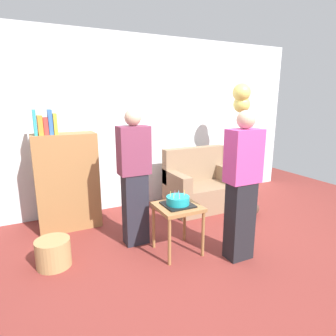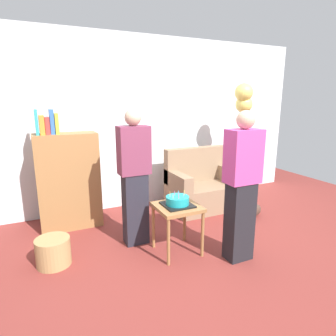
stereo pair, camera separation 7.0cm
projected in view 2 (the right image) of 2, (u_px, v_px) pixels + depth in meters
The scene contains 11 objects.
ground_plane at pixel (205, 260), 3.20m from camera, with size 8.00×8.00×0.00m, color maroon.
wall_back at pixel (139, 123), 4.68m from camera, with size 6.00×0.10×2.70m, color silver.
couch at pixel (202, 187), 4.69m from camera, with size 1.10×0.70×0.96m.
bookshelf at pixel (68, 180), 3.90m from camera, with size 0.80×0.36×1.61m.
side_table at pixel (177, 213), 3.27m from camera, with size 0.48×0.48×0.57m.
birthday_cake at pixel (177, 201), 3.24m from camera, with size 0.32×0.32×0.17m.
person_blowing_candles at pixel (135, 178), 3.41m from camera, with size 0.36×0.22×1.63m.
person_holding_cake at pixel (241, 187), 3.06m from camera, with size 0.36×0.22×1.63m.
wicker_basket at pixel (53, 252), 3.09m from camera, with size 0.36×0.36×0.30m, color #A88451.
handbag at pixel (253, 210), 4.36m from camera, with size 0.28×0.14×0.20m, color #473328.
balloon_bunch at pixel (244, 98), 4.51m from camera, with size 0.31×0.30×1.97m.
Camera 2 is at (-1.58, -2.42, 1.75)m, focal length 30.94 mm.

